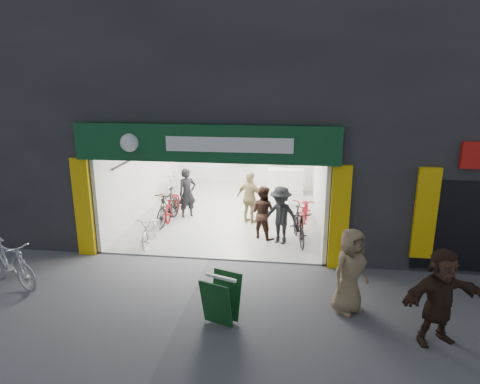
% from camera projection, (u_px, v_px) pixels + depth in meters
% --- Properties ---
extents(ground, '(60.00, 60.00, 0.00)m').
position_uv_depth(ground, '(208.00, 259.00, 11.06)').
color(ground, '#56565B').
rests_on(ground, ground).
extents(building, '(17.00, 10.27, 8.00)m').
position_uv_depth(building, '(261.00, 83.00, 14.54)').
color(building, '#232326').
rests_on(building, ground).
extents(bike_left_front, '(0.64, 1.63, 0.84)m').
position_uv_depth(bike_left_front, '(151.00, 229.00, 12.00)').
color(bike_left_front, '#AFAEB3').
rests_on(bike_left_front, ground).
extents(bike_left_midfront, '(0.68, 1.89, 1.11)m').
position_uv_depth(bike_left_midfront, '(168.00, 207.00, 13.56)').
color(bike_left_midfront, black).
rests_on(bike_left_midfront, ground).
extents(bike_left_midback, '(0.71, 1.86, 0.96)m').
position_uv_depth(bike_left_midback, '(173.00, 204.00, 14.09)').
color(bike_left_midback, maroon).
rests_on(bike_left_midback, ground).
extents(bike_left_back, '(0.58, 1.65, 0.97)m').
position_uv_depth(bike_left_back, '(173.00, 185.00, 16.49)').
color(bike_left_back, '#B7B7BC').
rests_on(bike_left_back, ground).
extents(bike_right_front, '(0.75, 1.75, 1.02)m').
position_uv_depth(bike_right_front, '(299.00, 226.00, 12.02)').
color(bike_right_front, black).
rests_on(bike_right_front, ground).
extents(bike_right_mid, '(0.89, 1.98, 1.01)m').
position_uv_depth(bike_right_mid, '(305.00, 211.00, 13.27)').
color(bike_right_mid, maroon).
rests_on(bike_right_mid, ground).
extents(bike_right_back, '(0.55, 1.68, 1.00)m').
position_uv_depth(bike_right_back, '(287.00, 196.00, 14.90)').
color(bike_right_back, silver).
rests_on(bike_right_back, ground).
extents(parked_bike, '(1.89, 1.23, 1.10)m').
position_uv_depth(parked_bike, '(10.00, 263.00, 9.56)').
color(parked_bike, '#B2B2B7').
rests_on(parked_bike, ground).
extents(customer_a, '(0.72, 0.68, 1.66)m').
position_uv_depth(customer_a, '(187.00, 194.00, 14.02)').
color(customer_a, black).
rests_on(customer_a, ground).
extents(customer_b, '(0.95, 0.88, 1.58)m').
position_uv_depth(customer_b, '(263.00, 213.00, 12.25)').
color(customer_b, '#372119').
rests_on(customer_b, ground).
extents(customer_c, '(1.24, 1.00, 1.68)m').
position_uv_depth(customer_c, '(281.00, 216.00, 11.82)').
color(customer_c, black).
rests_on(customer_c, ground).
extents(customer_d, '(1.07, 0.83, 1.69)m').
position_uv_depth(customer_d, '(250.00, 198.00, 13.46)').
color(customer_d, '#928255').
rests_on(customer_d, ground).
extents(pedestrian_near, '(1.02, 0.98, 1.76)m').
position_uv_depth(pedestrian_near, '(350.00, 271.00, 8.46)').
color(pedestrian_near, '#7F6749').
rests_on(pedestrian_near, ground).
extents(pedestrian_far, '(1.73, 1.08, 1.78)m').
position_uv_depth(pedestrian_far, '(440.00, 297.00, 7.47)').
color(pedestrian_far, '#322016').
rests_on(pedestrian_far, ground).
extents(sandwich_board, '(0.78, 0.79, 0.95)m').
position_uv_depth(sandwich_board, '(221.00, 298.00, 8.15)').
color(sandwich_board, '#0E3A16').
rests_on(sandwich_board, ground).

